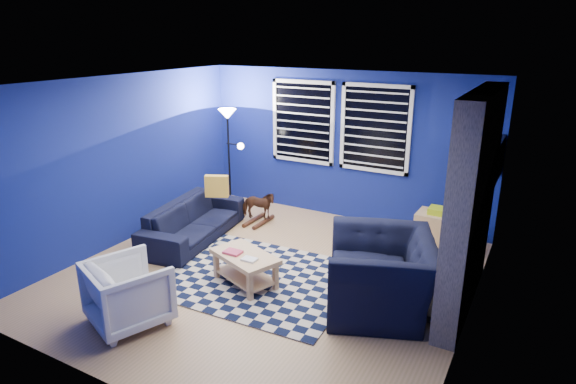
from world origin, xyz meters
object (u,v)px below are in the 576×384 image
at_px(rocking_horse, 258,205).
at_px(coffee_table, 245,263).
at_px(sofa, 194,221).
at_px(cabinet, 439,231).
at_px(armchair_big, 381,274).
at_px(floor_lamp, 229,128).
at_px(armchair_bent, 128,293).
at_px(tv, 497,162).

bearing_deg(rocking_horse, coffee_table, -171.22).
height_order(sofa, rocking_horse, sofa).
height_order(sofa, cabinet, cabinet).
distance_m(coffee_table, cabinet, 2.98).
bearing_deg(cabinet, sofa, -155.52).
relative_size(sofa, armchair_big, 1.51).
height_order(armchair_big, floor_lamp, floor_lamp).
height_order(sofa, floor_lamp, floor_lamp).
xyz_separation_m(sofa, armchair_bent, (0.86, -2.15, 0.07)).
bearing_deg(cabinet, coffee_table, -128.49).
xyz_separation_m(armchair_big, coffee_table, (-1.67, -0.30, -0.13)).
relative_size(cabinet, floor_lamp, 0.36).
height_order(rocking_horse, cabinet, cabinet).
distance_m(rocking_horse, floor_lamp, 1.43).
relative_size(tv, cabinet, 1.50).
bearing_deg(sofa, cabinet, -75.32).
distance_m(armchair_bent, floor_lamp, 3.80).
relative_size(coffee_table, cabinet, 1.50).
relative_size(sofa, armchair_bent, 2.50).
bearing_deg(cabinet, armchair_big, -95.34).
bearing_deg(sofa, tv, -77.85).
bearing_deg(tv, rocking_horse, -172.04).
bearing_deg(tv, cabinet, -173.96).
distance_m(tv, armchair_big, 2.44).
bearing_deg(tv, coffee_table, -137.44).
xyz_separation_m(tv, cabinet, (-0.65, -0.07, -1.12)).
relative_size(armchair_bent, floor_lamp, 0.44).
bearing_deg(floor_lamp, tv, 2.83).
distance_m(armchair_big, coffee_table, 1.71).
distance_m(cabinet, floor_lamp, 3.83).
relative_size(armchair_bent, coffee_table, 0.80).
bearing_deg(rocking_horse, floor_lamp, 50.55).
distance_m(coffee_table, floor_lamp, 2.99).
relative_size(rocking_horse, floor_lamp, 0.32).
bearing_deg(sofa, rocking_horse, -35.75).
height_order(tv, coffee_table, tv).
xyz_separation_m(armchair_big, rocking_horse, (-2.64, 1.56, -0.12)).
bearing_deg(coffee_table, armchair_big, 10.13).
height_order(cabinet, floor_lamp, floor_lamp).
bearing_deg(coffee_table, sofa, 151.08).
bearing_deg(armchair_big, tv, 135.31).
bearing_deg(floor_lamp, coffee_table, -51.22).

